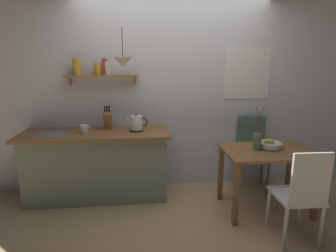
{
  "coord_description": "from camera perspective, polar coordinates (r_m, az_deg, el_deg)",
  "views": [
    {
      "loc": [
        -0.44,
        -3.1,
        1.77
      ],
      "look_at": [
        -0.1,
        0.25,
        0.95
      ],
      "focal_mm": 29.77,
      "sensor_mm": 36.0,
      "label": 1
    }
  ],
  "objects": [
    {
      "name": "back_wall",
      "position": [
        3.82,
        3.95,
        7.37
      ],
      "size": [
        6.8,
        0.11,
        2.7
      ],
      "color": "silver",
      "rests_on": "ground_plane"
    },
    {
      "name": "pendant_lamp",
      "position": [
        3.33,
        -9.21,
        12.8
      ],
      "size": [
        0.22,
        0.22,
        0.44
      ],
      "color": "black"
    },
    {
      "name": "fruit_bowl",
      "position": [
        3.47,
        20.12,
        -3.54
      ],
      "size": [
        0.27,
        0.27,
        0.12
      ],
      "color": "silver",
      "rests_on": "dining_table"
    },
    {
      "name": "knife_block",
      "position": [
        3.64,
        -12.25,
        1.27
      ],
      "size": [
        0.09,
        0.17,
        0.31
      ],
      "color": "#9E6B3D",
      "rests_on": "kitchen_counter"
    },
    {
      "name": "wall_shelf",
      "position": [
        3.63,
        -14.29,
        10.85
      ],
      "size": [
        0.92,
        0.2,
        0.34
      ],
      "color": "#9E6B3D"
    },
    {
      "name": "coffee_mug_by_sink",
      "position": [
        3.53,
        -16.81,
        -0.61
      ],
      "size": [
        0.13,
        0.09,
        0.1
      ],
      "color": "white",
      "rests_on": "kitchen_counter"
    },
    {
      "name": "dining_chair_near",
      "position": [
        2.99,
        25.63,
        -12.19
      ],
      "size": [
        0.43,
        0.45,
        0.97
      ],
      "color": "silver",
      "rests_on": "ground_plane"
    },
    {
      "name": "ground_plane",
      "position": [
        3.59,
        2.07,
        -15.82
      ],
      "size": [
        14.0,
        14.0,
        0.0
      ],
      "primitive_type": "plane",
      "color": "tan"
    },
    {
      "name": "kitchen_counter",
      "position": [
        3.7,
        -14.24,
        -7.66
      ],
      "size": [
        1.83,
        0.63,
        0.88
      ],
      "color": "gray",
      "rests_on": "ground_plane"
    },
    {
      "name": "dining_chair_far",
      "position": [
        4.02,
        16.66,
        -4.59
      ],
      "size": [
        0.5,
        0.47,
        0.99
      ],
      "color": "#4C6B5B",
      "rests_on": "ground_plane"
    },
    {
      "name": "dining_table",
      "position": [
        3.44,
        19.65,
        -6.59
      ],
      "size": [
        1.01,
        0.68,
        0.75
      ],
      "color": "brown",
      "rests_on": "ground_plane"
    },
    {
      "name": "electric_kettle",
      "position": [
        3.49,
        -6.45,
        0.52
      ],
      "size": [
        0.25,
        0.17,
        0.22
      ],
      "color": "black",
      "rests_on": "kitchen_counter"
    },
    {
      "name": "twig_vase",
      "position": [
        3.34,
        17.78,
        -2.95
      ],
      "size": [
        0.1,
        0.1,
        0.52
      ],
      "color": "#567056",
      "rests_on": "dining_table"
    }
  ]
}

